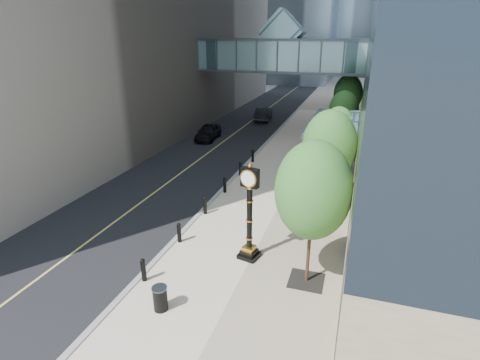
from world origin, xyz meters
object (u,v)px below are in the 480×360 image
object	(u,v)px
street_clock	(249,219)
trash_bin	(160,299)
pedestrian	(320,171)
car_near	(208,132)
car_far	(264,114)

from	to	relation	value
street_clock	trash_bin	bearing A→B (deg)	-102.63
pedestrian	car_near	size ratio (longest dim) A/B	0.39
trash_bin	car_near	bearing A→B (deg)	108.22
street_clock	trash_bin	distance (m)	4.98
street_clock	pedestrian	distance (m)	10.52
car_near	car_far	distance (m)	10.33
car_near	car_far	bearing A→B (deg)	69.90
trash_bin	car_near	xyz separation A→B (m)	(-7.46, 22.67, 0.23)
street_clock	pedestrian	world-z (taller)	street_clock
pedestrian	car_far	bearing A→B (deg)	-45.14
street_clock	pedestrian	xyz separation A→B (m)	(1.89, 10.29, -1.11)
car_far	trash_bin	bearing A→B (deg)	91.49
trash_bin	car_far	bearing A→B (deg)	97.98
trash_bin	car_far	distance (m)	32.91
pedestrian	trash_bin	bearing A→B (deg)	94.24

